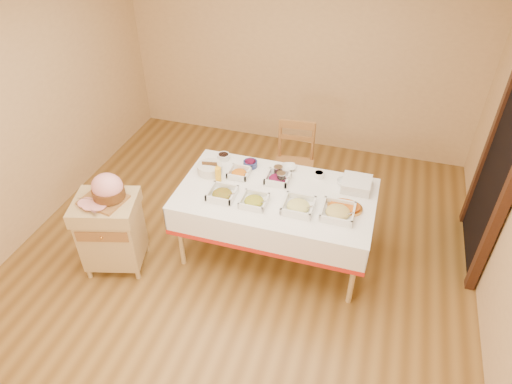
{
  "coord_description": "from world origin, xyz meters",
  "views": [
    {
      "loc": [
        1.1,
        -2.95,
        3.35
      ],
      "look_at": [
        0.14,
        0.2,
        0.81
      ],
      "focal_mm": 32.0,
      "sensor_mm": 36.0,
      "label": 1
    }
  ],
  "objects_px": {
    "bread_basket": "(210,168)",
    "plate_stack": "(357,184)",
    "ham_on_board": "(107,190)",
    "brass_platter": "(345,207)",
    "preserve_jar_left": "(278,172)",
    "butcher_cart": "(111,229)",
    "dining_chair": "(294,164)",
    "dining_table": "(276,206)",
    "preserve_jar_right": "(281,178)",
    "mustard_bottle": "(218,174)"
  },
  "relations": [
    {
      "from": "dining_chair",
      "to": "bread_basket",
      "type": "height_order",
      "value": "dining_chair"
    },
    {
      "from": "preserve_jar_left",
      "to": "brass_platter",
      "type": "height_order",
      "value": "preserve_jar_left"
    },
    {
      "from": "mustard_bottle",
      "to": "bread_basket",
      "type": "xyz_separation_m",
      "value": [
        -0.13,
        0.1,
        -0.04
      ]
    },
    {
      "from": "dining_table",
      "to": "brass_platter",
      "type": "bearing_deg",
      "value": -3.72
    },
    {
      "from": "brass_platter",
      "to": "preserve_jar_right",
      "type": "bearing_deg",
      "value": 161.49
    },
    {
      "from": "dining_table",
      "to": "mustard_bottle",
      "type": "bearing_deg",
      "value": 177.55
    },
    {
      "from": "preserve_jar_left",
      "to": "bread_basket",
      "type": "distance_m",
      "value": 0.67
    },
    {
      "from": "preserve_jar_left",
      "to": "preserve_jar_right",
      "type": "relative_size",
      "value": 1.03
    },
    {
      "from": "dining_chair",
      "to": "plate_stack",
      "type": "bearing_deg",
      "value": -39.82
    },
    {
      "from": "dining_table",
      "to": "preserve_jar_left",
      "type": "relative_size",
      "value": 16.25
    },
    {
      "from": "dining_table",
      "to": "bread_basket",
      "type": "relative_size",
      "value": 7.38
    },
    {
      "from": "dining_chair",
      "to": "preserve_jar_right",
      "type": "xyz_separation_m",
      "value": [
        0.03,
        -0.73,
        0.32
      ]
    },
    {
      "from": "ham_on_board",
      "to": "preserve_jar_right",
      "type": "distance_m",
      "value": 1.59
    },
    {
      "from": "dining_chair",
      "to": "preserve_jar_left",
      "type": "xyz_separation_m",
      "value": [
        -0.02,
        -0.64,
        0.32
      ]
    },
    {
      "from": "dining_table",
      "to": "ham_on_board",
      "type": "distance_m",
      "value": 1.54
    },
    {
      "from": "bread_basket",
      "to": "preserve_jar_left",
      "type": "bearing_deg",
      "value": 11.47
    },
    {
      "from": "butcher_cart",
      "to": "ham_on_board",
      "type": "height_order",
      "value": "ham_on_board"
    },
    {
      "from": "dining_table",
      "to": "bread_basket",
      "type": "height_order",
      "value": "bread_basket"
    },
    {
      "from": "ham_on_board",
      "to": "preserve_jar_right",
      "type": "bearing_deg",
      "value": 28.43
    },
    {
      "from": "dining_chair",
      "to": "brass_platter",
      "type": "distance_m",
      "value": 1.19
    },
    {
      "from": "ham_on_board",
      "to": "preserve_jar_right",
      "type": "xyz_separation_m",
      "value": [
        1.39,
        0.75,
        -0.1
      ]
    },
    {
      "from": "bread_basket",
      "to": "ham_on_board",
      "type": "bearing_deg",
      "value": -134.0
    },
    {
      "from": "butcher_cart",
      "to": "mustard_bottle",
      "type": "bearing_deg",
      "value": 36.74
    },
    {
      "from": "preserve_jar_left",
      "to": "mustard_bottle",
      "type": "bearing_deg",
      "value": -155.78
    },
    {
      "from": "ham_on_board",
      "to": "brass_platter",
      "type": "xyz_separation_m",
      "value": [
        2.04,
        0.54,
        -0.13
      ]
    },
    {
      "from": "bread_basket",
      "to": "plate_stack",
      "type": "relative_size",
      "value": 0.94
    },
    {
      "from": "butcher_cart",
      "to": "preserve_jar_right",
      "type": "relative_size",
      "value": 7.3
    },
    {
      "from": "dining_table",
      "to": "bread_basket",
      "type": "xyz_separation_m",
      "value": [
        -0.71,
        0.13,
        0.21
      ]
    },
    {
      "from": "butcher_cart",
      "to": "preserve_jar_right",
      "type": "height_order",
      "value": "preserve_jar_right"
    },
    {
      "from": "dining_table",
      "to": "preserve_jar_right",
      "type": "xyz_separation_m",
      "value": [
        0.0,
        0.17,
        0.21
      ]
    },
    {
      "from": "ham_on_board",
      "to": "dining_chair",
      "type": "bearing_deg",
      "value": 47.36
    },
    {
      "from": "dining_table",
      "to": "mustard_bottle",
      "type": "xyz_separation_m",
      "value": [
        -0.58,
        0.02,
        0.24
      ]
    },
    {
      "from": "preserve_jar_right",
      "to": "bread_basket",
      "type": "height_order",
      "value": "same"
    },
    {
      "from": "dining_table",
      "to": "mustard_bottle",
      "type": "height_order",
      "value": "mustard_bottle"
    },
    {
      "from": "butcher_cart",
      "to": "dining_chair",
      "type": "xyz_separation_m",
      "value": [
        1.4,
        1.51,
        0.04
      ]
    },
    {
      "from": "preserve_jar_right",
      "to": "mustard_bottle",
      "type": "height_order",
      "value": "mustard_bottle"
    },
    {
      "from": "dining_table",
      "to": "preserve_jar_right",
      "type": "distance_m",
      "value": 0.27
    },
    {
      "from": "dining_chair",
      "to": "plate_stack",
      "type": "distance_m",
      "value": 1.0
    },
    {
      "from": "ham_on_board",
      "to": "brass_platter",
      "type": "bearing_deg",
      "value": 14.85
    },
    {
      "from": "ham_on_board",
      "to": "butcher_cart",
      "type": "bearing_deg",
      "value": -141.88
    },
    {
      "from": "preserve_jar_left",
      "to": "butcher_cart",
      "type": "bearing_deg",
      "value": -147.65
    },
    {
      "from": "ham_on_board",
      "to": "preserve_jar_right",
      "type": "relative_size",
      "value": 3.67
    },
    {
      "from": "mustard_bottle",
      "to": "bread_basket",
      "type": "distance_m",
      "value": 0.17
    },
    {
      "from": "preserve_jar_right",
      "to": "plate_stack",
      "type": "relative_size",
      "value": 0.41
    },
    {
      "from": "dining_table",
      "to": "butcher_cart",
      "type": "xyz_separation_m",
      "value": [
        -1.43,
        -0.61,
        -0.15
      ]
    },
    {
      "from": "ham_on_board",
      "to": "plate_stack",
      "type": "distance_m",
      "value": 2.27
    },
    {
      "from": "dining_chair",
      "to": "dining_table",
      "type": "bearing_deg",
      "value": -88.07
    },
    {
      "from": "butcher_cart",
      "to": "ham_on_board",
      "type": "relative_size",
      "value": 1.99
    },
    {
      "from": "preserve_jar_right",
      "to": "bread_basket",
      "type": "bearing_deg",
      "value": -176.45
    },
    {
      "from": "butcher_cart",
      "to": "brass_platter",
      "type": "bearing_deg",
      "value": 15.4
    }
  ]
}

